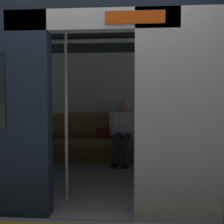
% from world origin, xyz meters
% --- Properties ---
extents(ground_plane, '(60.00, 60.00, 0.00)m').
position_xyz_m(ground_plane, '(0.00, 0.00, 0.00)').
color(ground_plane, gray).
extents(train_car, '(6.40, 2.93, 2.18)m').
position_xyz_m(train_car, '(0.05, -1.28, 1.46)').
color(train_car, '#ADAFB5').
rests_on(train_car, ground_plane).
extents(bench_seat, '(3.12, 0.44, 0.44)m').
position_xyz_m(bench_seat, '(0.00, -2.42, 0.34)').
color(bench_seat, olive).
rests_on(bench_seat, ground_plane).
extents(person_seated, '(0.55, 0.70, 1.17)m').
position_xyz_m(person_seated, '(-0.23, -2.37, 0.66)').
color(person_seated, silver).
rests_on(person_seated, ground_plane).
extents(handbag, '(0.26, 0.15, 0.17)m').
position_xyz_m(handbag, '(0.17, -2.47, 0.52)').
color(handbag, maroon).
rests_on(handbag, bench_seat).
extents(book, '(0.20, 0.25, 0.03)m').
position_xyz_m(book, '(-0.58, -2.48, 0.45)').
color(book, '#B22D2D').
rests_on(book, bench_seat).
extents(grab_pole_door, '(0.04, 0.04, 2.04)m').
position_xyz_m(grab_pole_door, '(0.36, -0.42, 1.02)').
color(grab_pole_door, silver).
rests_on(grab_pole_door, ground_plane).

